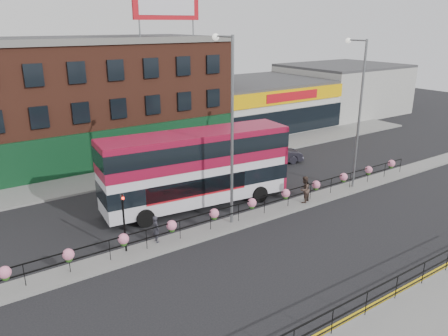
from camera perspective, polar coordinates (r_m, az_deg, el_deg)
ground at (r=27.10m, az=3.62°, el=-6.69°), size 120.00×120.00×0.00m
south_pavement at (r=20.39m, az=25.95°, el=-17.76°), size 60.00×4.00×0.15m
north_pavement at (r=36.58m, az=-8.01°, el=0.08°), size 60.00×4.00×0.15m
median at (r=27.07m, az=3.62°, el=-6.54°), size 60.00×1.60×0.15m
yellow_line_inner at (r=21.35m, az=20.46°, el=-15.44°), size 60.00×0.10×0.01m
yellow_line_outer at (r=21.27m, az=20.87°, el=-15.63°), size 60.00×0.10×0.01m
brick_building at (r=41.25m, az=-18.45°, el=8.65°), size 25.00×12.21×10.30m
supermarket at (r=50.85m, az=4.11°, el=8.41°), size 15.00×12.25×5.30m
warehouse_east at (r=61.03m, az=15.15°, el=9.99°), size 14.50×12.00×6.30m
billboard at (r=38.57m, az=-7.54°, el=20.83°), size 6.00×0.29×4.40m
median_railing at (r=26.67m, az=3.67°, el=-4.65°), size 30.04×0.56×1.23m
south_railing at (r=19.24m, az=18.17°, el=-15.81°), size 20.04×0.05×1.12m
double_decker_bus at (r=27.95m, az=-3.56°, el=0.85°), size 12.55×4.22×4.98m
car at (r=37.60m, az=6.75°, el=1.75°), size 4.26×5.56×1.53m
pedestrian_a at (r=24.09m, az=-8.87°, el=-7.86°), size 0.58×0.41×1.52m
pedestrian_b at (r=29.28m, az=10.46°, el=-2.77°), size 1.31×1.24×1.80m
lamp_column_west at (r=24.49m, az=0.70°, el=6.78°), size 0.39×1.89×10.79m
lamp_column_east at (r=31.81m, az=17.05°, el=8.24°), size 0.37×1.82×10.36m
traffic_light_median at (r=22.78m, az=-13.04°, el=-5.41°), size 0.15×0.28×3.65m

